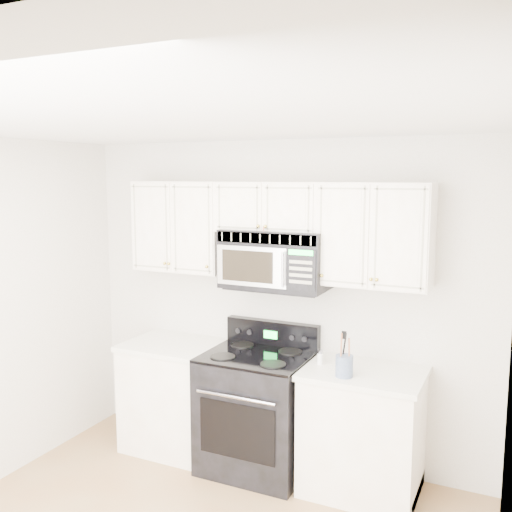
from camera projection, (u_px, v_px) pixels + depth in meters
The scene contains 9 objects.
room at pixel (155, 363), 3.11m from camera, with size 3.51×3.51×2.61m.
base_cabinet_left at pixel (178, 399), 4.86m from camera, with size 0.86×0.65×0.92m.
base_cabinet_right at pixel (362, 435), 4.19m from camera, with size 0.86×0.65×0.92m.
range at pixel (257, 409), 4.51m from camera, with size 0.81×0.73×1.13m.
upper_cabinets at pixel (272, 225), 4.44m from camera, with size 2.44×0.37×0.75m.
microwave at pixel (276, 259), 4.42m from camera, with size 0.82×0.46×0.45m.
utensil_crock at pixel (344, 365), 3.98m from camera, with size 0.12×0.12×0.33m.
shaker_salt at pixel (320, 356), 4.29m from camera, with size 0.04×0.04×0.10m.
shaker_pepper at pixel (320, 357), 4.25m from camera, with size 0.04×0.04×0.10m.
Camera 1 is at (1.78, -2.48, 2.31)m, focal length 40.00 mm.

